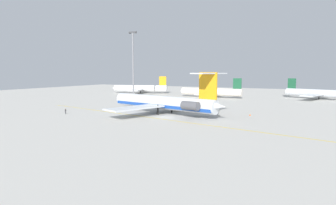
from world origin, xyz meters
TOP-DOWN VIEW (x-y plane):
  - ground at (0.00, 0.00)m, footprint 307.05×307.05m
  - main_jetliner at (-3.38, 5.85)m, footprint 41.71×37.22m
  - airliner_far_left at (-54.96, 70.63)m, footprint 32.19×32.27m
  - airliner_mid_left at (-9.55, 63.58)m, footprint 31.48×31.00m
  - airliner_mid_right at (38.79, 76.80)m, footprint 30.36×30.47m
  - ground_crew_near_nose at (-17.41, 28.13)m, footprint 0.42×0.27m
  - ground_crew_near_tail at (-21.13, 30.23)m, footprint 0.43×0.27m
  - ground_crew_portside at (-28.86, -8.43)m, footprint 0.27×0.41m
  - ground_crew_starboard at (-21.75, 26.91)m, footprint 0.27×0.40m
  - safety_cone_nose at (19.93, 13.60)m, footprint 0.40×0.40m
  - taxiway_centreline at (-4.54, -2.12)m, footprint 90.64×17.71m
  - light_mast at (-36.18, 37.49)m, footprint 4.00×0.70m

SIDE VIEW (x-z plane):
  - ground at x=0.00m, z-range 0.00..0.00m
  - taxiway_centreline at x=-4.54m, z-range 0.00..0.01m
  - safety_cone_nose at x=19.93m, z-range 0.00..0.55m
  - ground_crew_portside at x=-28.86m, z-range 0.22..1.89m
  - ground_crew_near_nose at x=-17.41m, z-range 0.22..1.89m
  - ground_crew_starboard at x=-21.75m, z-range 0.22..1.91m
  - ground_crew_near_tail at x=-21.13m, z-range 0.23..1.93m
  - airliner_mid_right at x=38.79m, z-range -1.91..7.40m
  - airliner_mid_left at x=-9.55m, z-range -1.94..7.51m
  - airliner_far_left at x=-54.96m, z-range -2.02..7.81m
  - main_jetliner at x=-3.38m, z-range -2.79..9.48m
  - light_mast at x=-36.18m, z-range 1.24..31.28m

